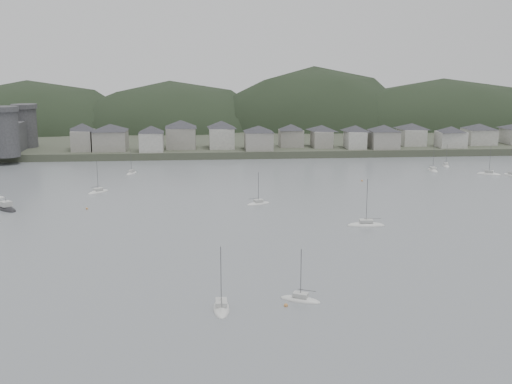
{
  "coord_description": "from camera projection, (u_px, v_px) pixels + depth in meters",
  "views": [
    {
      "loc": [
        -14.05,
        -88.56,
        40.66
      ],
      "look_at": [
        0.0,
        75.0,
        6.0
      ],
      "focal_mm": 43.77,
      "sensor_mm": 36.0,
      "label": 1
    }
  ],
  "objects": [
    {
      "name": "ground",
      "position": [
        298.0,
        330.0,
        95.91
      ],
      "size": [
        900.0,
        900.0,
        0.0
      ],
      "primitive_type": "plane",
      "color": "slate",
      "rests_on": "ground"
    },
    {
      "name": "far_shore_land",
      "position": [
        225.0,
        126.0,
        383.18
      ],
      "size": [
        900.0,
        250.0,
        3.0
      ],
      "primitive_type": "cube",
      "color": "#383D2D",
      "rests_on": "ground"
    },
    {
      "name": "forested_ridge",
      "position": [
        236.0,
        152.0,
        361.27
      ],
      "size": [
        851.55,
        103.94,
        102.57
      ],
      "color": "black",
      "rests_on": "ground"
    },
    {
      "name": "waterfront_town",
      "position": [
        348.0,
        134.0,
        277.08
      ],
      "size": [
        451.48,
        28.46,
        12.92
      ],
      "color": "gray",
      "rests_on": "far_shore_land"
    },
    {
      "name": "sailboat_lead",
      "position": [
        301.0,
        300.0,
        107.74
      ],
      "size": [
        7.53,
        5.4,
        9.96
      ],
      "rotation": [
        0.0,
        0.0,
        4.24
      ],
      "color": "silver",
      "rests_on": "ground"
    },
    {
      "name": "moored_fleet",
      "position": [
        212.0,
        220.0,
        161.59
      ],
      "size": [
        239.27,
        172.53,
        13.35
      ],
      "color": "silver",
      "rests_on": "ground"
    },
    {
      "name": "motor_launch_far",
      "position": [
        6.0,
        209.0,
        173.33
      ],
      "size": [
        8.52,
        9.05,
        4.16
      ],
      "rotation": [
        0.0,
        0.0,
        3.86
      ],
      "color": "black",
      "rests_on": "ground"
    },
    {
      "name": "mooring_buoys",
      "position": [
        285.0,
        242.0,
        141.73
      ],
      "size": [
        181.04,
        134.59,
        0.7
      ],
      "color": "#C28040",
      "rests_on": "ground"
    }
  ]
}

